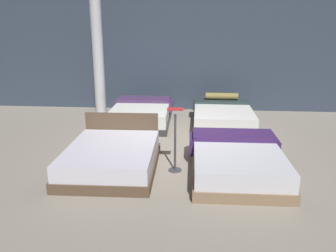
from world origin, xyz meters
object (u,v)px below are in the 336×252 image
Objects in this scene: bed_2 at (141,114)px; price_sign at (175,147)px; bed_1 at (237,161)px; support_pillar at (98,55)px; bed_3 at (223,117)px; bed_0 at (112,157)px.

price_sign reaches higher than bed_2.
price_sign reaches higher than bed_1.
support_pillar is (-2.44, 3.86, 1.29)m from price_sign.
bed_1 is 3.05m from bed_3.
bed_0 is at bearing -71.70° from support_pillar.
price_sign is at bearing -0.06° from bed_0.
bed_0 is at bearing -125.91° from bed_3.
bed_0 reaches higher than bed_1.
price_sign reaches higher than bed_3.
bed_3 is at bearing 89.61° from bed_1.
bed_1 is (2.25, -0.02, 0.02)m from bed_0.
bed_0 is 2.25m from bed_1.
bed_2 is 1.02× the size of bed_3.
bed_0 is 0.99× the size of bed_1.
price_sign is at bearing 176.72° from bed_1.
bed_0 is 1.81× the size of price_sign.
bed_3 is (2.18, -0.01, -0.01)m from bed_2.
bed_3 is at bearing 70.24° from price_sign.
support_pillar reaches higher than bed_0.
bed_2 is at bearing -179.86° from bed_3.
bed_3 is (-0.02, 3.05, -0.00)m from bed_1.
support_pillar is (-1.29, 3.89, 1.52)m from bed_0.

